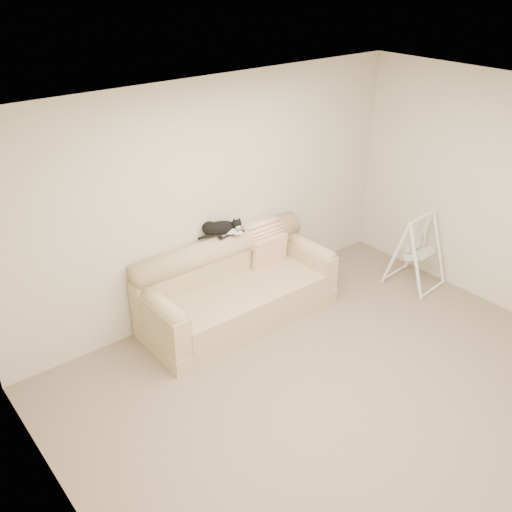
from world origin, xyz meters
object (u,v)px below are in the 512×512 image
(remote_b, at_px, (237,232))
(remote_a, at_px, (225,236))
(baby_swing, at_px, (417,250))
(sofa, at_px, (235,289))
(tuxedo_cat, at_px, (221,228))

(remote_b, bearing_deg, remote_a, 176.71)
(baby_swing, bearing_deg, sofa, 159.93)
(remote_a, height_order, remote_b, remote_a)
(remote_b, relative_size, baby_swing, 0.19)
(sofa, bearing_deg, remote_a, 77.85)
(tuxedo_cat, bearing_deg, remote_a, -62.72)
(sofa, bearing_deg, remote_b, 45.80)
(tuxedo_cat, bearing_deg, baby_swing, -26.18)
(remote_b, height_order, baby_swing, remote_b)
(remote_b, relative_size, tuxedo_cat, 0.35)
(remote_a, bearing_deg, sofa, -102.15)
(remote_a, distance_m, remote_b, 0.16)
(remote_a, height_order, baby_swing, remote_a)
(remote_b, bearing_deg, tuxedo_cat, 162.69)
(tuxedo_cat, height_order, baby_swing, tuxedo_cat)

